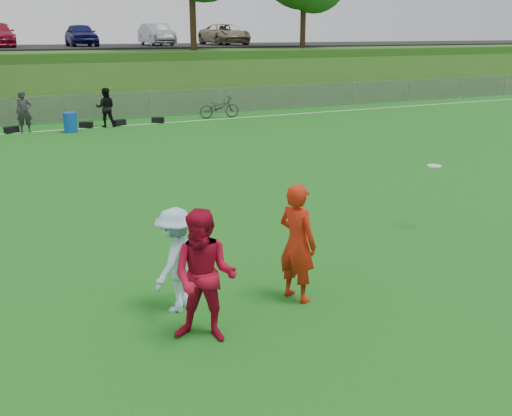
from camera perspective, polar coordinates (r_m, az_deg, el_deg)
ground at (r=9.11m, az=-1.52°, el=-9.06°), size 120.00×120.00×0.00m
sideline_far at (r=26.00m, az=-18.04°, el=7.50°), size 60.00×0.10×0.01m
fence at (r=27.87m, az=-18.75°, el=9.38°), size 58.00×0.06×1.30m
berm at (r=38.69m, az=-21.04°, el=12.40°), size 120.00×18.00×3.00m
parking_lot at (r=40.61m, az=-21.55°, el=14.72°), size 120.00×12.00×0.10m
car_row at (r=39.53m, az=-23.30°, el=15.62°), size 32.04×5.18×1.44m
gear_bags at (r=26.23m, az=-15.73°, el=8.06°), size 6.85×0.50×0.26m
player_red_left at (r=8.77m, az=4.15°, el=-3.50°), size 0.66×0.80×1.87m
player_red_center at (r=7.63m, az=-5.16°, el=-6.87°), size 1.14×1.09×1.85m
player_blue at (r=8.56m, az=-8.02°, el=-5.17°), size 1.15×1.14×1.59m
frisbee at (r=12.39m, az=17.40°, el=4.04°), size 0.28×0.28×0.03m
recycling_bin at (r=25.14m, az=-18.07°, el=8.14°), size 0.66×0.66×0.83m
bicycle at (r=28.07m, az=-3.70°, el=10.02°), size 2.02×0.87×1.03m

